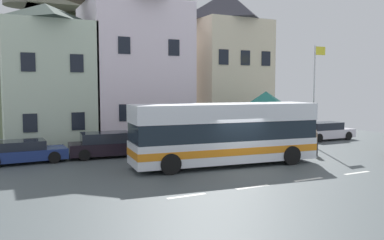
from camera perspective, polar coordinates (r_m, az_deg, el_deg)
ground_plane at (r=19.93m, az=7.29°, el=-7.19°), size 40.00×60.00×0.07m
townhouse_00 at (r=28.53m, az=-20.00°, el=5.90°), size 5.54×6.36×9.56m
townhouse_01 at (r=30.13m, az=-8.32°, el=8.28°), size 6.99×6.81×11.89m
townhouse_02 at (r=32.60m, az=5.04°, el=7.83°), size 5.67×5.22×11.64m
hilltop_castle at (r=52.71m, az=-16.41°, el=8.38°), size 39.41×39.41×21.95m
transit_bus at (r=20.80m, az=4.70°, el=-2.05°), size 9.99×3.41×3.22m
bus_shelter at (r=26.50m, az=10.51°, el=2.52°), size 3.60×3.60×3.79m
parked_car_00 at (r=29.54m, az=11.66°, el=-1.99°), size 4.44×2.20×1.32m
parked_car_01 at (r=23.86m, az=-11.87°, el=-3.49°), size 4.74×2.31×1.43m
parked_car_02 at (r=23.28m, az=-23.12°, el=-4.21°), size 4.45×2.00×1.22m
parked_car_03 at (r=32.31m, az=18.52°, el=-1.53°), size 4.49×1.89×1.36m
pedestrian_00 at (r=26.52m, az=14.35°, el=-2.49°), size 0.32×0.35×1.50m
pedestrian_01 at (r=24.80m, az=17.11°, el=-2.98°), size 0.35×0.32×1.59m
public_bench at (r=28.25m, az=7.81°, el=-2.60°), size 1.63×0.48×0.87m
flagpole at (r=28.41m, az=17.17°, el=4.37°), size 0.95×0.10×6.86m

